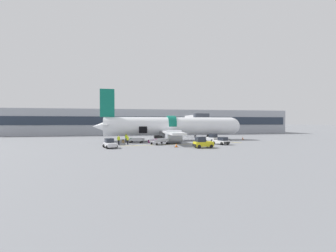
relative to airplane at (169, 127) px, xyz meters
name	(u,v)px	position (x,y,z in m)	size (l,w,h in m)	color
ground_plane	(172,143)	(-0.62, -5.53, -2.99)	(500.00, 500.00, 0.00)	slate
apron_marking_line	(186,144)	(1.41, -8.77, -2.99)	(23.52, 2.62, 0.01)	yellow
terminal_strip	(151,122)	(-0.62, 28.76, 1.01)	(93.66, 13.99, 7.99)	#9EA3AD
jet_bridge_stub	(196,120)	(8.28, 6.51, 1.43)	(3.45, 11.06, 6.05)	#4C4C51
airplane	(169,127)	(0.00, 0.00, 0.00)	(32.78, 25.59, 10.92)	white
baggage_tug_lead	(221,141)	(7.39, -10.76, -2.40)	(2.70, 3.23, 1.36)	white
baggage_tug_mid	(212,138)	(7.89, -4.98, -2.30)	(2.74, 3.22, 1.61)	white
baggage_tug_rear	(203,143)	(2.35, -15.03, -2.26)	(3.19, 2.08, 1.73)	yellow
baggage_tug_spare	(110,144)	(-11.88, -12.46, -2.36)	(2.43, 3.23, 1.48)	silver
baggage_cart_loading	(136,141)	(-7.44, -5.11, -2.54)	(3.88, 2.35, 0.97)	#999BA0
baggage_cart_queued	(160,141)	(-3.41, -8.56, -2.44)	(4.05, 2.91, 1.05)	#B7BABF
ground_crew_loader_a	(126,138)	(-9.35, -3.12, -2.09)	(0.55, 0.55, 1.72)	#2D2D33
ground_crew_loader_b	(128,140)	(-9.09, -7.65, -2.13)	(0.41, 0.57, 1.63)	black
ground_crew_driver	(119,140)	(-10.69, -7.43, -2.13)	(0.54, 0.52, 1.65)	black
suitcase_on_tarmac_upright	(149,141)	(-5.02, -5.06, -2.73)	(0.37, 0.30, 0.63)	#721951
suitcase_on_tarmac_spare	(123,141)	(-9.93, -4.28, -2.71)	(0.52, 0.20, 0.67)	olive
safety_cone_nose	(243,138)	(17.01, -1.06, -2.69)	(0.48, 0.48, 0.65)	black
safety_cone_engine_left	(176,145)	(-1.49, -13.42, -2.72)	(0.64, 0.64, 0.60)	black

